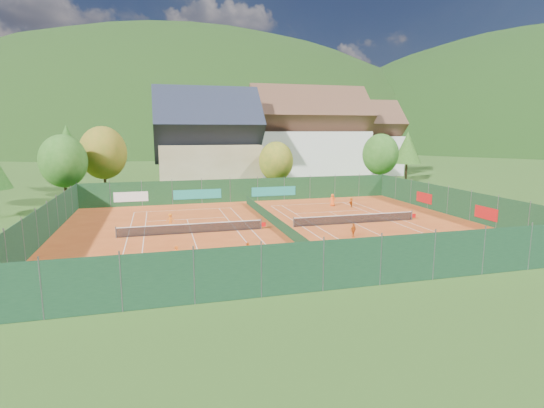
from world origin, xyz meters
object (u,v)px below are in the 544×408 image
(player_left_near, at_px, (177,256))
(player_left_far, at_px, (170,220))
(player_right_far_a, at_px, (332,200))
(player_right_far_b, at_px, (351,202))
(hotel_block_a, at_px, (308,140))
(ball_hopper, at_px, (505,249))
(chalet, at_px, (207,147))
(hotel_block_b, at_px, (358,143))
(player_right_near, at_px, (353,230))
(player_left_mid, at_px, (248,251))

(player_left_near, height_order, player_left_far, player_left_near)
(player_left_near, bearing_deg, player_right_far_a, 35.66)
(player_left_far, height_order, player_right_far_b, player_left_far)
(player_left_far, relative_size, player_right_far_a, 0.84)
(hotel_block_a, bearing_deg, player_right_far_b, -99.00)
(ball_hopper, bearing_deg, player_right_far_b, 95.46)
(player_right_far_a, bearing_deg, chalet, -44.44)
(hotel_block_a, bearing_deg, hotel_block_b, 29.74)
(chalet, relative_size, ball_hopper, 20.25)
(player_left_far, bearing_deg, chalet, -101.48)
(ball_hopper, relative_size, player_right_far_b, 0.67)
(player_left_near, distance_m, player_right_near, 15.70)
(hotel_block_b, relative_size, player_right_near, 13.98)
(player_left_mid, bearing_deg, player_left_near, -164.77)
(hotel_block_b, distance_m, player_right_far_a, 40.17)
(chalet, xyz_separation_m, player_left_mid, (-1.68, -38.85, -6.02))
(player_left_far, bearing_deg, hotel_block_b, -131.65)
(chalet, relative_size, player_right_far_b, 13.62)
(player_right_near, bearing_deg, player_left_mid, 174.04)
(ball_hopper, distance_m, player_left_far, 28.65)
(player_right_far_b, bearing_deg, hotel_block_a, -143.75)
(hotel_block_a, height_order, player_right_near, hotel_block_a)
(chalet, height_order, player_right_near, chalet)
(hotel_block_a, distance_m, player_right_near, 42.88)
(player_left_far, bearing_deg, player_right_near, 153.57)
(player_left_mid, bearing_deg, player_right_far_a, 61.73)
(hotel_block_a, relative_size, player_right_far_a, 14.18)
(chalet, bearing_deg, hotel_block_b, 22.99)
(hotel_block_b, bearing_deg, chalet, -157.01)
(hotel_block_b, relative_size, ball_hopper, 21.60)
(hotel_block_a, xyz_separation_m, player_left_far, (-25.75, -32.52, -6.74))
(player_right_far_a, bearing_deg, player_left_near, 57.84)
(player_left_near, distance_m, player_left_far, 12.83)
(chalet, xyz_separation_m, player_right_far_a, (12.75, -20.20, -5.86))
(chalet, height_order, player_right_far_b, chalet)
(hotel_block_a, distance_m, hotel_block_b, 16.14)
(hotel_block_a, bearing_deg, player_left_near, -119.54)
(ball_hopper, height_order, player_right_far_b, player_right_far_b)
(ball_hopper, height_order, player_left_far, player_left_far)
(player_left_mid, distance_m, player_right_far_a, 23.58)
(hotel_block_a, height_order, player_left_far, hotel_block_a)
(hotel_block_a, distance_m, ball_hopper, 49.51)
(player_left_near, bearing_deg, chalet, 71.44)
(ball_hopper, bearing_deg, player_left_mid, 167.32)
(hotel_block_a, xyz_separation_m, player_right_far_a, (-6.25, -26.20, -6.62))
(chalet, bearing_deg, player_right_near, -76.52)
(hotel_block_b, height_order, ball_hopper, hotel_block_b)
(chalet, xyz_separation_m, player_right_near, (8.39, -35.00, -6.01))
(chalet, height_order, ball_hopper, chalet)
(player_left_mid, relative_size, player_right_near, 0.97)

